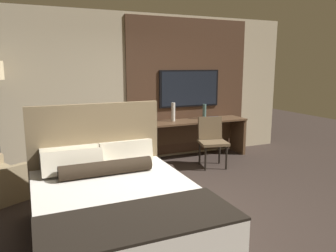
{
  "coord_description": "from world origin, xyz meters",
  "views": [
    {
      "loc": [
        -1.67,
        -3.4,
        1.85
      ],
      "look_at": [
        0.25,
        1.02,
        0.94
      ],
      "focal_mm": 35.0,
      "sensor_mm": 36.0,
      "label": 1
    }
  ],
  "objects_px": {
    "tv": "(190,88)",
    "vase_tall": "(173,112)",
    "vase_short": "(204,111)",
    "book": "(215,118)",
    "bed": "(116,208)",
    "desk": "(194,131)",
    "desk_chair": "(212,137)"
  },
  "relations": [
    {
      "from": "tv",
      "to": "vase_tall",
      "type": "bearing_deg",
      "value": -157.39
    },
    {
      "from": "vase_short",
      "to": "tv",
      "type": "bearing_deg",
      "value": 142.79
    },
    {
      "from": "tv",
      "to": "book",
      "type": "bearing_deg",
      "value": -25.95
    },
    {
      "from": "tv",
      "to": "book",
      "type": "distance_m",
      "value": 0.79
    },
    {
      "from": "vase_short",
      "to": "book",
      "type": "xyz_separation_m",
      "value": [
        0.22,
        -0.04,
        -0.13
      ]
    },
    {
      "from": "tv",
      "to": "book",
      "type": "xyz_separation_m",
      "value": [
        0.47,
        -0.23,
        -0.6
      ]
    },
    {
      "from": "bed",
      "to": "vase_short",
      "type": "distance_m",
      "value": 3.63
    },
    {
      "from": "vase_tall",
      "to": "vase_short",
      "type": "distance_m",
      "value": 0.7
    },
    {
      "from": "tv",
      "to": "vase_tall",
      "type": "height_order",
      "value": "tv"
    },
    {
      "from": "desk",
      "to": "vase_short",
      "type": "height_order",
      "value": "vase_short"
    },
    {
      "from": "vase_short",
      "to": "book",
      "type": "bearing_deg",
      "value": -10.2
    },
    {
      "from": "tv",
      "to": "desk_chair",
      "type": "xyz_separation_m",
      "value": [
        0.02,
        -0.87,
        -0.83
      ]
    },
    {
      "from": "desk",
      "to": "tv",
      "type": "bearing_deg",
      "value": 90.0
    },
    {
      "from": "desk_chair",
      "to": "vase_tall",
      "type": "relative_size",
      "value": 2.49
    },
    {
      "from": "tv",
      "to": "book",
      "type": "relative_size",
      "value": 5.35
    },
    {
      "from": "tv",
      "to": "book",
      "type": "height_order",
      "value": "tv"
    },
    {
      "from": "bed",
      "to": "book",
      "type": "distance_m",
      "value": 3.74
    },
    {
      "from": "desk_chair",
      "to": "vase_short",
      "type": "height_order",
      "value": "vase_short"
    },
    {
      "from": "desk",
      "to": "vase_short",
      "type": "relative_size",
      "value": 7.1
    },
    {
      "from": "bed",
      "to": "desk_chair",
      "type": "height_order",
      "value": "bed"
    },
    {
      "from": "book",
      "to": "bed",
      "type": "bearing_deg",
      "value": -137.47
    },
    {
      "from": "bed",
      "to": "book",
      "type": "bearing_deg",
      "value": 42.53
    },
    {
      "from": "desk",
      "to": "tv",
      "type": "xyz_separation_m",
      "value": [
        -0.0,
        0.22,
        0.84
      ]
    },
    {
      "from": "desk_chair",
      "to": "vase_tall",
      "type": "bearing_deg",
      "value": 137.45
    },
    {
      "from": "book",
      "to": "desk_chair",
      "type": "bearing_deg",
      "value": -125.06
    },
    {
      "from": "vase_short",
      "to": "desk_chair",
      "type": "bearing_deg",
      "value": -108.57
    },
    {
      "from": "vase_tall",
      "to": "vase_short",
      "type": "bearing_deg",
      "value": -0.11
    },
    {
      "from": "tv",
      "to": "vase_tall",
      "type": "relative_size",
      "value": 3.64
    },
    {
      "from": "tv",
      "to": "vase_tall",
      "type": "xyz_separation_m",
      "value": [
        -0.45,
        -0.19,
        -0.43
      ]
    },
    {
      "from": "vase_tall",
      "to": "desk_chair",
      "type": "bearing_deg",
      "value": -55.44
    },
    {
      "from": "tv",
      "to": "vase_tall",
      "type": "distance_m",
      "value": 0.65
    },
    {
      "from": "tv",
      "to": "desk",
      "type": "bearing_deg",
      "value": -90.0
    }
  ]
}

